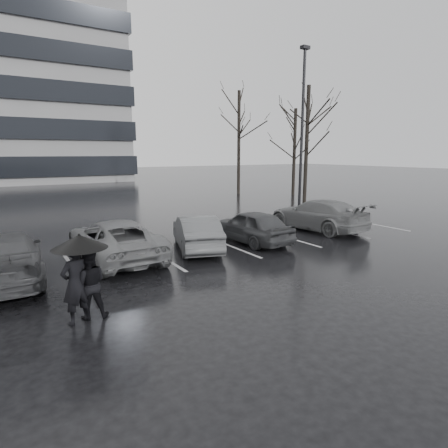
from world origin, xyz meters
TOP-DOWN VIEW (x-y plane):
  - ground at (0.00, 0.00)m, footprint 160.00×160.00m
  - car_main at (1.63, 2.07)m, footprint 1.80×3.91m
  - car_west_a at (-0.71, 2.23)m, footprint 2.46×4.07m
  - car_west_b at (-3.62, 2.44)m, footprint 2.33×4.88m
  - car_west_c at (-6.80, 1.83)m, footprint 2.15×4.78m
  - car_east at (5.63, 2.48)m, footprint 2.39×4.99m
  - pedestrian_left at (-5.61, -1.86)m, footprint 0.73×0.61m
  - pedestrian_right at (-5.32, -1.75)m, footprint 0.83×0.71m
  - umbrella at (-5.47, -1.84)m, footprint 1.11×1.11m
  - lamp_post at (8.33, 6.58)m, footprint 0.50×0.50m
  - stall_stripes at (-0.80, 2.50)m, footprint 19.72×5.00m
  - tree_east at (12.00, 10.00)m, footprint 0.26×0.26m
  - tree_ne at (14.50, 14.00)m, footprint 0.26×0.26m
  - tree_north at (11.00, 17.00)m, footprint 0.26×0.26m

SIDE VIEW (x-z plane):
  - ground at x=0.00m, z-range 0.00..0.00m
  - stall_stripes at x=-0.80m, z-range 0.00..0.00m
  - car_west_a at x=-0.71m, z-range 0.00..1.27m
  - car_main at x=1.63m, z-range 0.00..1.30m
  - car_west_b at x=-3.62m, z-range 0.00..1.34m
  - car_west_c at x=-6.80m, z-range 0.00..1.36m
  - car_east at x=5.63m, z-range 0.00..1.40m
  - pedestrian_right at x=-5.32m, z-range 0.00..1.52m
  - pedestrian_left at x=-5.61m, z-range 0.00..1.70m
  - umbrella at x=-5.47m, z-range 0.77..2.66m
  - tree_ne at x=14.50m, z-range 0.00..7.00m
  - tree_east at x=12.00m, z-range 0.00..8.00m
  - lamp_post at x=8.33m, z-range -0.39..8.82m
  - tree_north at x=11.00m, z-range 0.00..8.50m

